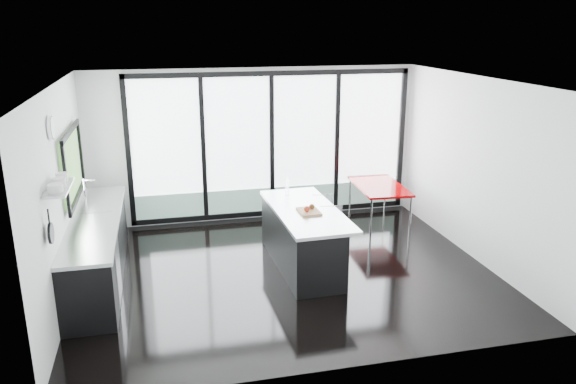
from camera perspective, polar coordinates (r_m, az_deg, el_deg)
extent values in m
cube|color=black|center=(8.43, -0.20, -8.12)|extent=(6.00, 5.00, 0.00)
cube|color=white|center=(7.68, -0.22, 11.16)|extent=(6.00, 5.00, 0.00)
cube|color=silver|center=(10.32, -3.35, 4.77)|extent=(6.00, 0.00, 2.80)
cube|color=white|center=(10.35, -1.68, 4.82)|extent=(5.00, 0.02, 2.50)
cube|color=slate|center=(10.57, -1.59, -0.69)|extent=(5.00, 0.02, 0.44)
cube|color=black|center=(10.14, -8.59, 4.38)|extent=(0.08, 0.04, 2.50)
cube|color=black|center=(10.31, -1.64, 4.77)|extent=(0.08, 0.04, 2.50)
cube|color=black|center=(10.63, 5.00, 5.08)|extent=(0.08, 0.04, 2.50)
cube|color=silver|center=(5.67, 5.54, -5.70)|extent=(6.00, 0.00, 2.80)
cube|color=silver|center=(7.86, -22.04, -0.39)|extent=(0.00, 5.00, 2.80)
cube|color=#558942|center=(8.66, -21.18, 2.62)|extent=(0.02, 1.60, 0.90)
cube|color=#AAADAF|center=(6.94, -22.26, 0.40)|extent=(0.25, 0.80, 0.03)
cylinder|color=white|center=(7.35, -22.95, 6.02)|extent=(0.04, 0.30, 0.30)
cylinder|color=black|center=(6.69, -22.95, -3.88)|extent=(0.03, 0.24, 0.24)
cube|color=silver|center=(9.08, 18.59, 2.20)|extent=(0.00, 5.00, 2.80)
cube|color=black|center=(8.50, -18.78, -5.68)|extent=(0.65, 3.20, 0.87)
cube|color=#AAADAF|center=(8.34, -19.08, -2.76)|extent=(0.69, 3.24, 0.05)
cube|color=#AAADAF|center=(8.81, -18.80, -1.69)|extent=(0.45, 0.48, 0.06)
cylinder|color=silver|center=(8.76, -19.92, -0.23)|extent=(0.02, 0.02, 0.44)
cube|color=#AAADAF|center=(7.79, -16.91, -7.73)|extent=(0.03, 0.60, 0.80)
cube|color=black|center=(8.49, 1.31, -4.83)|extent=(0.79, 2.16, 0.85)
cube|color=#AAADAF|center=(8.36, 1.84, -1.92)|extent=(0.99, 2.23, 0.05)
cube|color=tan|center=(8.21, 2.14, -1.99)|extent=(0.30, 0.40, 0.03)
sphere|color=#9C2C17|center=(8.14, 1.92, -1.73)|extent=(0.09, 0.09, 0.09)
sphere|color=#4D2E14|center=(8.26, 2.43, -1.48)|extent=(0.08, 0.08, 0.08)
cylinder|color=silver|center=(8.95, -0.09, 0.46)|extent=(0.07, 0.07, 0.27)
cylinder|color=silver|center=(8.56, 4.40, -5.25)|extent=(0.52, 0.52, 0.70)
cylinder|color=silver|center=(9.10, 3.66, -3.85)|extent=(0.48, 0.48, 0.69)
cube|color=#910002|center=(10.32, 9.18, -1.32)|extent=(0.88, 1.45, 0.75)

